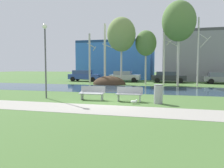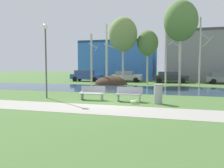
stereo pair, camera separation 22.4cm
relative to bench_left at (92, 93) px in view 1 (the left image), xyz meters
name	(u,v)px [view 1 (the left image)]	position (x,y,z in m)	size (l,w,h in m)	color
ground_plane	(136,87)	(1.20, 9.39, -0.47)	(120.00, 120.00, 0.00)	#476B33
paved_path_strip	(94,109)	(1.20, -2.93, -0.47)	(60.00, 2.53, 0.01)	#9E998E
river_band	(132,89)	(1.20, 7.52, -0.47)	(80.00, 7.32, 0.01)	#2D475B
soil_mound	(109,84)	(-2.50, 12.51, -0.47)	(3.90, 3.06, 1.95)	#423021
bench_left	(92,93)	(0.00, 0.00, 0.00)	(1.62, 0.64, 0.87)	#9EA0A3
bench_right	(129,94)	(2.38, 0.00, 0.00)	(1.62, 0.64, 0.87)	#9EA0A3
trash_bin	(158,94)	(4.13, -0.36, 0.09)	(0.52, 0.52, 1.10)	#999B9E
seagull	(134,102)	(2.83, -0.84, -0.34)	(0.45, 0.17, 0.26)	white
streetlamp	(45,48)	(-3.22, -0.09, 2.83)	(0.32, 0.32, 4.88)	#4C4C51
birch_far_left	(90,58)	(-5.33, 13.59, 2.67)	(1.03, 1.74, 6.16)	#BCB7A8
birch_left	(105,53)	(-3.44, 13.91, 3.26)	(1.13, 1.88, 7.34)	beige
birch_center_left	(121,35)	(-1.08, 12.66, 5.30)	(3.28, 3.28, 7.76)	#BCB7A8
birch_center	(146,43)	(1.61, 13.77, 4.33)	(2.47, 2.47, 6.31)	#BCB7A8
birch_center_right	(164,48)	(3.74, 13.89, 3.76)	(1.58, 2.53, 8.41)	beige
birch_right	(179,21)	(5.27, 12.47, 6.43)	(3.59, 3.59, 9.08)	beige
birch_far_right	(198,52)	(7.30, 12.44, 3.20)	(1.29, 2.03, 7.22)	beige
parked_van_nearest_blue	(84,75)	(-7.49, 16.95, 0.34)	(4.48, 1.99, 1.56)	#2D4793
parked_sedan_second_silver	(125,76)	(-1.70, 17.35, 0.30)	(4.11, 2.12, 1.45)	#B2B5BC
parked_hatch_third_dark	(168,77)	(4.10, 17.31, 0.29)	(4.39, 2.01, 1.43)	#282B30
parked_wagon_fourth_grey	(222,78)	(10.49, 16.93, 0.27)	(4.48, 2.16, 1.38)	slate
building_blue_store	(117,60)	(-4.85, 25.30, 2.70)	(12.32, 6.85, 6.35)	#3870C6
building_grey_warehouse	(212,56)	(10.26, 23.78, 3.16)	(14.10, 7.82, 7.27)	gray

